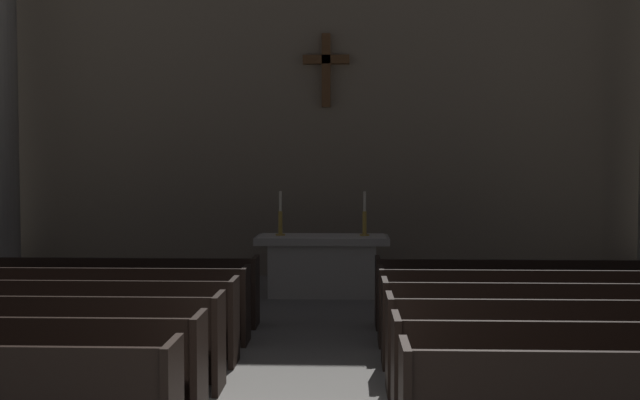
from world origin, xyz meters
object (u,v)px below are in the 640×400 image
object	(u,v)px
candlestick_right	(365,221)
pew_left_row_3	(20,341)
pew_left_row_4	(58,320)
pew_right_row_5	(543,307)
pew_left_row_5	(88,304)
candlestick_left	(280,221)
altar	(322,264)
pew_right_row_3	(596,346)
pew_right_row_6	(524,293)
pew_right_row_4	(566,324)
pew_left_row_6	(112,291)
pew_right_row_2	(635,374)

from	to	relation	value
candlestick_right	pew_left_row_3	bearing A→B (deg)	-122.86
pew_left_row_4	pew_right_row_5	bearing A→B (deg)	9.99
pew_left_row_3	candlestick_right	world-z (taller)	candlestick_right
pew_left_row_5	candlestick_left	world-z (taller)	candlestick_left
pew_left_row_3	pew_left_row_4	world-z (taller)	same
altar	candlestick_left	size ratio (longest dim) A/B	2.98
pew_left_row_3	altar	size ratio (longest dim) A/B	1.80
pew_right_row_3	altar	xyz separation A→B (m)	(-2.78, 5.39, 0.06)
pew_left_row_5	candlestick_right	distance (m)	4.94
pew_right_row_6	pew_right_row_4	bearing A→B (deg)	-90.00
pew_right_row_5	candlestick_left	xyz separation A→B (m)	(-3.48, 3.43, 0.77)
pew_right_row_6	pew_right_row_5	bearing A→B (deg)	-90.00
candlestick_left	pew_left_row_6	bearing A→B (deg)	-130.32
candlestick_right	pew_right_row_4	bearing A→B (deg)	-64.75
pew_right_row_6	pew_left_row_6	bearing A→B (deg)	180.00
candlestick_left	candlestick_right	bearing A→B (deg)	0.00
pew_left_row_4	pew_right_row_6	xyz separation A→B (m)	(5.56, 1.96, 0.00)
pew_right_row_6	candlestick_right	xyz separation A→B (m)	(-2.08, 2.45, 0.77)
candlestick_right	pew_left_row_5	bearing A→B (deg)	-135.42
pew_right_row_4	candlestick_right	distance (m)	4.93
pew_right_row_3	pew_right_row_6	bearing A→B (deg)	90.00
pew_right_row_6	pew_right_row_3	bearing A→B (deg)	-90.00
pew_left_row_4	altar	size ratio (longest dim) A/B	1.80
pew_left_row_4	pew_right_row_4	world-z (taller)	same
pew_left_row_4	candlestick_left	size ratio (longest dim) A/B	5.38
pew_right_row_3	pew_right_row_2	bearing A→B (deg)	-90.00
pew_right_row_3	pew_right_row_5	bearing A→B (deg)	90.00
pew_right_row_3	pew_right_row_4	world-z (taller)	same
pew_left_row_6	pew_right_row_3	bearing A→B (deg)	-27.85
pew_left_row_4	pew_left_row_6	bearing A→B (deg)	90.00
pew_left_row_3	pew_left_row_4	xyz separation A→B (m)	(0.00, 0.98, 0.00)
pew_left_row_4	pew_right_row_5	size ratio (longest dim) A/B	1.00
pew_left_row_6	pew_right_row_4	xyz separation A→B (m)	(5.56, -1.96, 0.00)
pew_left_row_6	pew_right_row_5	size ratio (longest dim) A/B	1.00
altar	candlestick_right	distance (m)	1.00
pew_left_row_3	pew_left_row_4	bearing A→B (deg)	90.00
pew_left_row_6	candlestick_right	xyz separation A→B (m)	(3.48, 2.45, 0.77)
pew_right_row_5	altar	world-z (taller)	altar
altar	candlestick_left	distance (m)	1.00
pew_right_row_4	pew_right_row_6	bearing A→B (deg)	90.00
pew_left_row_6	candlestick_right	size ratio (longest dim) A/B	5.38
pew_left_row_5	pew_left_row_3	bearing A→B (deg)	-90.00
pew_left_row_6	pew_right_row_4	bearing A→B (deg)	-19.41
pew_left_row_3	pew_left_row_4	size ratio (longest dim) A/B	1.00
pew_left_row_3	pew_left_row_6	world-z (taller)	same
pew_left_row_6	pew_right_row_6	xyz separation A→B (m)	(5.56, 0.00, 0.00)
pew_left_row_4	candlestick_right	distance (m)	5.67
pew_left_row_4	pew_right_row_4	distance (m)	5.56
pew_right_row_2	altar	bearing A→B (deg)	113.59
pew_left_row_4	pew_right_row_4	xyz separation A→B (m)	(5.56, 0.00, 0.00)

